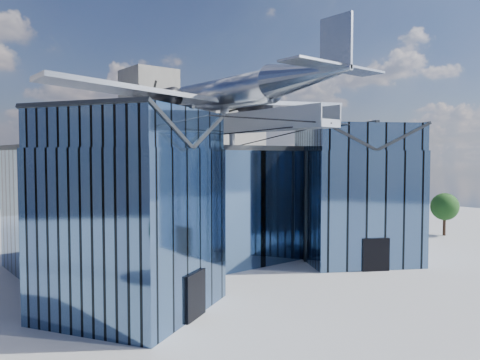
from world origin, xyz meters
TOP-DOWN VIEW (x-y plane):
  - ground_plane at (0.00, 0.00)m, footprint 120.00×120.00m
  - museum at (0.00, 5.82)m, footprint 32.88×24.50m
  - bg_towers at (1.45, 50.49)m, footprint 77.00×24.50m
  - tree_plaza_e at (28.57, 0.38)m, footprint 4.09×4.09m
  - tree_side_e at (26.84, 11.37)m, footprint 4.19×4.19m

SIDE VIEW (x-z plane):
  - ground_plane at x=0.00m, z-range 0.00..0.00m
  - tree_plaza_e at x=28.57m, z-range 0.86..5.71m
  - tree_side_e at x=26.84m, z-range 0.97..6.44m
  - museum at x=0.00m, z-range -3.26..14.34m
  - bg_towers at x=1.45m, z-range -2.99..23.01m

